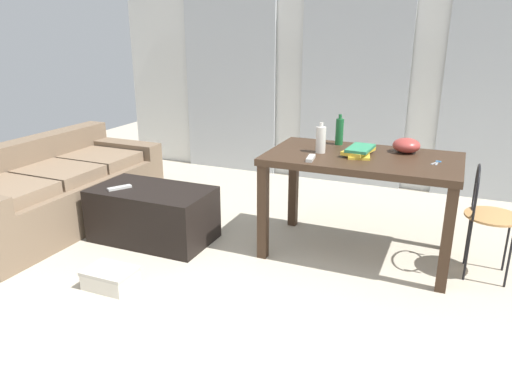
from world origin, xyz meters
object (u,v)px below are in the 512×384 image
couch (53,191)px  craft_table (362,170)px  book_stack (359,151)px  tv_remote_primary (120,188)px  wire_chair (484,207)px  scissors (437,162)px  shoebox (111,278)px  bottle_near (321,139)px  coffee_table (153,214)px  bottle_far (339,131)px  bowl (406,145)px  tv_remote_on_table (311,158)px

couch → craft_table: (2.60, 0.43, 0.38)m
book_stack → tv_remote_primary: (-1.79, -0.49, -0.36)m
wire_chair → scissors: 0.43m
scissors → shoebox: scissors is taller
couch → bottle_near: 2.40m
wire_chair → book_stack: (-0.87, 0.00, 0.31)m
coffee_table → bottle_far: bearing=26.5°
bowl → tv_remote_primary: size_ratio=1.06×
craft_table → bowl: (0.27, 0.22, 0.16)m
bottle_near → bottle_far: size_ratio=0.94×
book_stack → bowl: bearing=35.2°
bottle_far → bowl: bottle_far is taller
wire_chair → bottle_near: 1.21m
bottle_far → scissors: size_ratio=1.92×
tv_remote_on_table → shoebox: 1.59m
couch → bottle_far: size_ratio=8.32×
coffee_table → tv_remote_primary: (-0.23, -0.10, 0.23)m
wire_chair → shoebox: size_ratio=2.43×
coffee_table → wire_chair: wire_chair is taller
bottle_near → shoebox: 1.77m
craft_table → wire_chair: 0.86m
tv_remote_on_table → coffee_table: bearing=178.6°
wire_chair → bowl: 0.69m
bowl → book_stack: bowl is taller
shoebox → wire_chair: bearing=27.4°
couch → scissors: (3.11, 0.43, 0.49)m
coffee_table → craft_table: size_ratio=0.70×
bottle_near → book_stack: 0.29m
bowl → book_stack: size_ratio=0.63×
bottle_far → bowl: size_ratio=1.20×
couch → bottle_near: size_ratio=8.86×
craft_table → wire_chair: wire_chair is taller
scissors → couch: bearing=-172.1°
tv_remote_on_table → shoebox: bearing=-147.7°
tv_remote_on_table → scissors: (0.82, 0.26, -0.01)m
scissors → coffee_table: bearing=-169.3°
bottle_near → tv_remote_primary: size_ratio=1.19×
craft_table → scissors: scissors is taller
craft_table → bottle_near: size_ratio=6.13×
craft_table → wire_chair: size_ratio=1.73×
coffee_table → wire_chair: size_ratio=1.20×
bowl → tv_remote_primary: bowl is taller
coffee_table → book_stack: size_ratio=3.00×
wire_chair → tv_remote_primary: wire_chair is taller
scissors → wire_chair: bearing=-0.7°
coffee_table → book_stack: 1.71m
wire_chair → book_stack: 0.92m
couch → craft_table: size_ratio=1.45×
wire_chair → book_stack: size_ratio=2.50×
tv_remote_primary → shoebox: bearing=-26.5°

